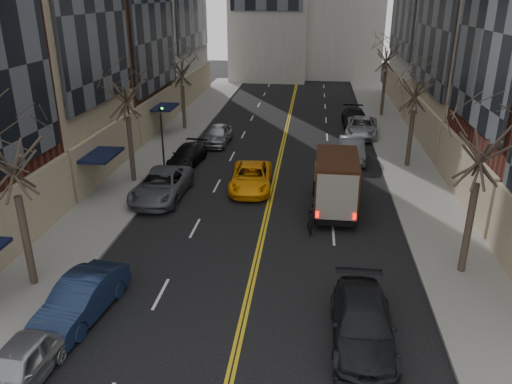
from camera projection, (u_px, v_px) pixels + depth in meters
The scene contains 21 objects.
sidewalk_left at pixel (163, 149), 37.93m from camera, with size 4.00×66.00×0.15m, color slate.
sidewalk_right at pixel (405, 157), 36.03m from camera, with size 4.00×66.00×0.15m, color slate.
tree_lf_near at pixel (7, 138), 18.10m from camera, with size 3.20×3.20×8.41m.
tree_lf_mid at pixel (124, 77), 29.03m from camera, with size 3.20×3.20×8.91m.
tree_lf_far at pixel (181, 59), 41.22m from camera, with size 3.20×3.20×8.12m.
tree_rt_near at pixel (486, 126), 18.92m from camera, with size 3.20×3.20×8.71m.
tree_rt_mid at pixel (417, 76), 31.93m from camera, with size 3.20×3.20×8.32m.
tree_rt_far at pixel (388, 44), 45.54m from camera, with size 3.20×3.20×9.11m.
traffic_signal at pixel (162, 131), 32.13m from camera, with size 0.29×0.26×4.70m.
ups_truck at pixel (336, 182), 26.98m from camera, with size 2.49×5.90×3.21m.
observer_sedan at pixel (363, 324), 16.87m from camera, with size 2.11×5.14×1.49m.
taxi at pixel (251, 177), 30.24m from camera, with size 2.41×5.22×1.45m, color #FAA20A.
pedestrian at pixel (311, 221), 24.40m from camera, with size 0.55×0.36×1.50m, color black.
parked_lf_a at pixel (18, 367), 15.02m from camera, with size 1.63×4.06×1.38m, color #A8ACB0.
parked_lf_b at pixel (81, 299), 18.25m from camera, with size 1.59×4.57×1.51m, color #121E3A.
parked_lf_c at pixel (162, 185), 28.85m from camera, with size 2.63×5.71×1.59m, color #55575D.
parked_lf_d at pixel (187, 155), 34.58m from camera, with size 1.82×4.48×1.30m, color black.
parked_lf_e at pixel (218, 135), 39.09m from camera, with size 1.81×4.49×1.53m, color #96989D.
parked_rt_a at pixel (352, 149), 35.43m from camera, with size 1.66×4.76×1.57m, color #4E5256.
parked_rt_b at pixel (361, 127), 41.32m from camera, with size 2.54×5.50×1.53m, color #B6B9BF.
parked_rt_c at pixel (355, 118), 44.21m from camera, with size 2.14×5.25×1.52m, color black.
Camera 1 is at (2.21, -8.37, 11.19)m, focal length 35.00 mm.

